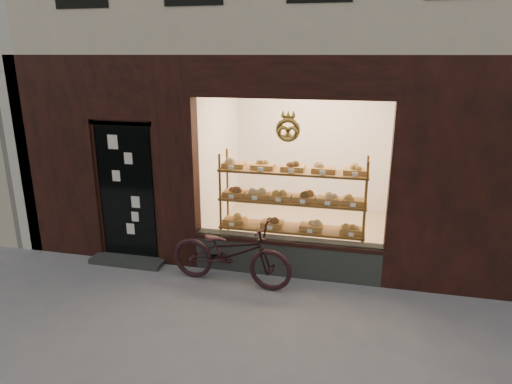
# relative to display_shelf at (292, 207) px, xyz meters

# --- Properties ---
(ground) EXTENTS (90.00, 90.00, 0.00)m
(ground) POSITION_rel_display_shelf_xyz_m (-0.45, -2.55, -0.89)
(ground) COLOR slate
(display_shelf) EXTENTS (2.20, 0.45, 1.70)m
(display_shelf) POSITION_rel_display_shelf_xyz_m (0.00, 0.00, 0.00)
(display_shelf) COLOR brown
(display_shelf) RESTS_ON ground
(bicycle) EXTENTS (1.82, 0.79, 0.93)m
(bicycle) POSITION_rel_display_shelf_xyz_m (-0.71, -0.89, -0.43)
(bicycle) COLOR black
(bicycle) RESTS_ON ground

